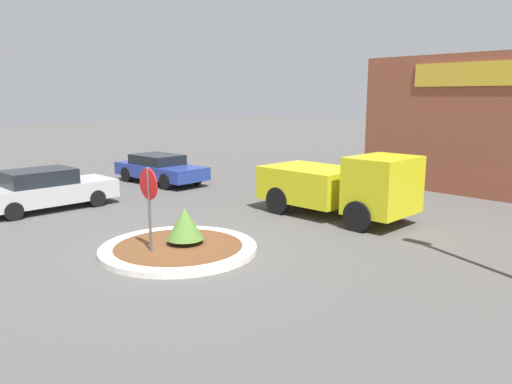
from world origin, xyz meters
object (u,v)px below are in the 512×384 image
at_px(parked_sedan_silver, 45,189).
at_px(parked_sedan_blue, 160,168).
at_px(stop_sign, 149,195).
at_px(utility_truck, 340,185).

bearing_deg(parked_sedan_silver, parked_sedan_blue, 15.72).
height_order(stop_sign, parked_sedan_silver, stop_sign).
relative_size(stop_sign, utility_truck, 0.43).
xyz_separation_m(stop_sign, utility_truck, (0.68, 6.65, -0.49)).
distance_m(utility_truck, parked_sedan_silver, 10.16).
bearing_deg(parked_sedan_silver, stop_sign, -92.68).
xyz_separation_m(utility_truck, parked_sedan_blue, (-9.62, -0.70, -0.39)).
bearing_deg(stop_sign, parked_sedan_blue, 146.35).
xyz_separation_m(utility_truck, parked_sedan_silver, (-7.75, -6.56, -0.36)).
distance_m(utility_truck, parked_sedan_blue, 9.65).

